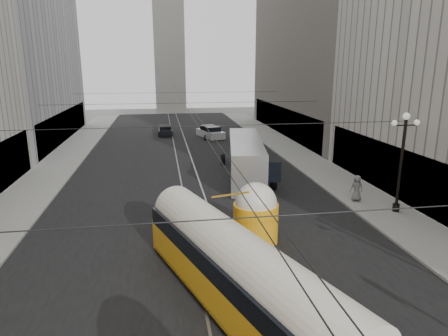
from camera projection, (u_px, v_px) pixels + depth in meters
name	position (u px, v px, depth m)	size (l,w,h in m)	color
road	(186.00, 166.00, 37.80)	(20.00, 85.00, 0.02)	black
sidewalk_left	(62.00, 162.00, 39.31)	(4.00, 72.00, 0.15)	gray
sidewalk_right	(295.00, 153.00, 42.95)	(4.00, 72.00, 0.15)	gray
rail_left	(178.00, 167.00, 37.69)	(0.12, 85.00, 0.04)	gray
rail_right	(194.00, 166.00, 37.92)	(0.12, 85.00, 0.04)	gray
building_left_far	(1.00, 20.00, 45.99)	(12.60, 28.60, 28.60)	#999999
building_right_far	(330.00, 9.00, 51.55)	(12.60, 32.60, 32.60)	#514C47
distant_tower	(169.00, 35.00, 79.45)	(6.00, 6.00, 31.36)	#B2AFA8
lamppost_right_mid	(402.00, 157.00, 24.91)	(1.86, 0.44, 6.37)	black
catenary	(187.00, 105.00, 35.38)	(25.00, 72.00, 0.23)	black
streetcar	(238.00, 272.00, 15.27)	(6.72, 14.59, 3.36)	#FFAC16
city_bus	(246.00, 156.00, 34.13)	(4.62, 12.87, 3.19)	#ACAFB2
sedan_white_far	(210.00, 132.00, 52.47)	(3.43, 5.30, 1.55)	white
sedan_dark_far	(165.00, 131.00, 54.51)	(1.93, 4.32, 1.34)	black
pedestrian_sidewalk_right	(357.00, 188.00, 27.62)	(0.89, 0.54, 1.82)	slate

